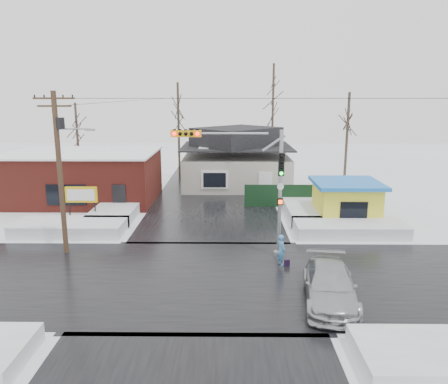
{
  "coord_description": "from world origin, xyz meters",
  "views": [
    {
      "loc": [
        1.22,
        -19.89,
        8.81
      ],
      "look_at": [
        0.95,
        5.98,
        3.0
      ],
      "focal_mm": 35.0,
      "sensor_mm": 36.0,
      "label": 1
    }
  ],
  "objects_px": {
    "marquee_sign": "(81,196)",
    "kiosk": "(346,201)",
    "utility_pole": "(60,164)",
    "traffic_signal": "(251,176)",
    "car": "(330,286)",
    "pedestrian": "(281,250)"
  },
  "relations": [
    {
      "from": "traffic_signal",
      "to": "kiosk",
      "type": "bearing_deg",
      "value": 44.84
    },
    {
      "from": "kiosk",
      "to": "car",
      "type": "distance_m",
      "value": 13.06
    },
    {
      "from": "marquee_sign",
      "to": "utility_pole",
      "type": "bearing_deg",
      "value": -79.87
    },
    {
      "from": "traffic_signal",
      "to": "marquee_sign",
      "type": "relative_size",
      "value": 2.75
    },
    {
      "from": "car",
      "to": "traffic_signal",
      "type": "bearing_deg",
      "value": 127.8
    },
    {
      "from": "marquee_sign",
      "to": "traffic_signal",
      "type": "bearing_deg",
      "value": -29.72
    },
    {
      "from": "traffic_signal",
      "to": "marquee_sign",
      "type": "xyz_separation_m",
      "value": [
        -11.43,
        6.53,
        -2.62
      ]
    },
    {
      "from": "kiosk",
      "to": "pedestrian",
      "type": "height_order",
      "value": "kiosk"
    },
    {
      "from": "utility_pole",
      "to": "marquee_sign",
      "type": "distance_m",
      "value": 6.87
    },
    {
      "from": "traffic_signal",
      "to": "marquee_sign",
      "type": "height_order",
      "value": "traffic_signal"
    },
    {
      "from": "kiosk",
      "to": "car",
      "type": "xyz_separation_m",
      "value": [
        -3.9,
        -12.45,
        -0.69
      ]
    },
    {
      "from": "utility_pole",
      "to": "kiosk",
      "type": "xyz_separation_m",
      "value": [
        17.43,
        6.49,
        -3.65
      ]
    },
    {
      "from": "pedestrian",
      "to": "car",
      "type": "bearing_deg",
      "value": 176.8
    },
    {
      "from": "utility_pole",
      "to": "car",
      "type": "xyz_separation_m",
      "value": [
        13.53,
        -5.95,
        -4.34
      ]
    },
    {
      "from": "marquee_sign",
      "to": "pedestrian",
      "type": "bearing_deg",
      "value": -30.94
    },
    {
      "from": "marquee_sign",
      "to": "kiosk",
      "type": "bearing_deg",
      "value": 1.55
    },
    {
      "from": "marquee_sign",
      "to": "pedestrian",
      "type": "xyz_separation_m",
      "value": [
        12.99,
        -7.79,
        -1.09
      ]
    },
    {
      "from": "traffic_signal",
      "to": "car",
      "type": "distance_m",
      "value": 7.32
    },
    {
      "from": "traffic_signal",
      "to": "utility_pole",
      "type": "relative_size",
      "value": 0.78
    },
    {
      "from": "kiosk",
      "to": "car",
      "type": "bearing_deg",
      "value": -107.39
    },
    {
      "from": "kiosk",
      "to": "pedestrian",
      "type": "relative_size",
      "value": 2.75
    },
    {
      "from": "pedestrian",
      "to": "kiosk",
      "type": "bearing_deg",
      "value": -57.97
    }
  ]
}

